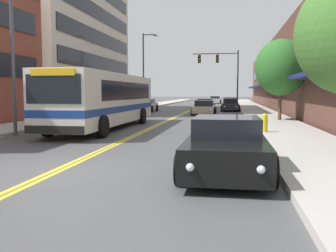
% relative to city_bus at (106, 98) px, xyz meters
% --- Properties ---
extents(ground_plane, '(240.00, 240.00, 0.00)m').
position_rel_city_bus_xyz_m(ground_plane, '(2.46, 25.98, -1.69)').
color(ground_plane, '#4C4C4F').
extents(sidewalk_left, '(3.25, 106.00, 0.18)m').
position_rel_city_bus_xyz_m(sidewalk_left, '(-4.66, 25.98, -1.60)').
color(sidewalk_left, '#B2ADA5').
rests_on(sidewalk_left, ground_plane).
extents(sidewalk_right, '(3.25, 106.00, 0.18)m').
position_rel_city_bus_xyz_m(sidewalk_right, '(9.58, 25.98, -1.60)').
color(sidewalk_right, '#B2ADA5').
rests_on(sidewalk_right, ground_plane).
extents(centre_line, '(0.34, 106.00, 0.01)m').
position_rel_city_bus_xyz_m(centre_line, '(2.46, 25.98, -1.69)').
color(centre_line, yellow).
rests_on(centre_line, ground_plane).
extents(office_tower_left, '(12.08, 21.58, 22.60)m').
position_rel_city_bus_xyz_m(office_tower_left, '(-12.52, 17.57, 9.61)').
color(office_tower_left, beige).
rests_on(office_tower_left, ground_plane).
extents(storefront_row_right, '(9.10, 68.00, 8.03)m').
position_rel_city_bus_xyz_m(storefront_row_right, '(15.43, 25.98, 2.32)').
color(storefront_row_right, brown).
rests_on(storefront_row_right, ground_plane).
extents(city_bus, '(2.90, 12.39, 2.98)m').
position_rel_city_bus_xyz_m(city_bus, '(0.00, 0.00, 0.00)').
color(city_bus, silver).
rests_on(city_bus, ground_plane).
extents(car_champagne_parked_left_near, '(2.09, 4.40, 1.32)m').
position_rel_city_bus_xyz_m(car_champagne_parked_left_near, '(-1.80, 17.78, -1.06)').
color(car_champagne_parked_left_near, beige).
rests_on(car_champagne_parked_left_near, ground_plane).
extents(car_black_parked_right_foreground, '(2.14, 4.90, 1.39)m').
position_rel_city_bus_xyz_m(car_black_parked_right_foreground, '(6.75, -10.58, -1.04)').
color(car_black_parked_right_foreground, black).
rests_on(car_black_parked_right_foreground, ground_plane).
extents(car_navy_parked_right_mid, '(1.97, 4.93, 1.36)m').
position_rel_city_bus_xyz_m(car_navy_parked_right_mid, '(6.87, 27.36, -1.05)').
color(car_navy_parked_right_mid, '#19234C').
rests_on(car_navy_parked_right_mid, ground_plane).
extents(car_charcoal_parked_right_far, '(1.99, 4.66, 1.35)m').
position_rel_city_bus_xyz_m(car_charcoal_parked_right_far, '(6.87, 20.85, -1.07)').
color(car_charcoal_parked_right_far, '#232328').
rests_on(car_charcoal_parked_right_far, ground_plane).
extents(car_dark_grey_moving_lead, '(2.08, 4.28, 1.30)m').
position_rel_city_bus_xyz_m(car_dark_grey_moving_lead, '(4.14, 20.67, -1.09)').
color(car_dark_grey_moving_lead, '#38383D').
rests_on(car_dark_grey_moving_lead, ground_plane).
extents(car_silver_moving_second, '(2.12, 4.40, 1.30)m').
position_rel_city_bus_xyz_m(car_silver_moving_second, '(4.18, 47.48, -1.07)').
color(car_silver_moving_second, '#B7B7BC').
rests_on(car_silver_moving_second, ground_plane).
extents(car_beige_moving_third, '(2.14, 4.49, 1.28)m').
position_rel_city_bus_xyz_m(car_beige_moving_third, '(4.49, 14.19, -1.10)').
color(car_beige_moving_third, '#BCAD89').
rests_on(car_beige_moving_third, ground_plane).
extents(traffic_signal_mast, '(5.39, 0.38, 6.88)m').
position_rel_city_bus_xyz_m(traffic_signal_mast, '(5.90, 24.86, 3.18)').
color(traffic_signal_mast, '#47474C').
rests_on(traffic_signal_mast, ground_plane).
extents(street_lamp_left_near, '(2.16, 0.28, 8.81)m').
position_rel_city_bus_xyz_m(street_lamp_left_near, '(-2.57, -4.37, 3.47)').
color(street_lamp_left_near, '#47474C').
rests_on(street_lamp_left_near, ground_plane).
extents(street_lamp_left_far, '(1.79, 0.28, 8.53)m').
position_rel_city_bus_xyz_m(street_lamp_left_far, '(-2.63, 21.36, 3.27)').
color(street_lamp_left_far, '#47474C').
rests_on(street_lamp_left_far, ground_plane).
extents(street_tree_right_mid, '(3.36, 3.36, 5.30)m').
position_rel_city_bus_xyz_m(street_tree_right_mid, '(10.08, 5.65, 1.94)').
color(street_tree_right_mid, brown).
rests_on(street_tree_right_mid, sidewalk_right).
extents(fire_hydrant, '(0.36, 0.28, 0.86)m').
position_rel_city_bus_xyz_m(fire_hydrant, '(8.41, -2.32, -1.08)').
color(fire_hydrant, yellow).
rests_on(fire_hydrant, sidewalk_right).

